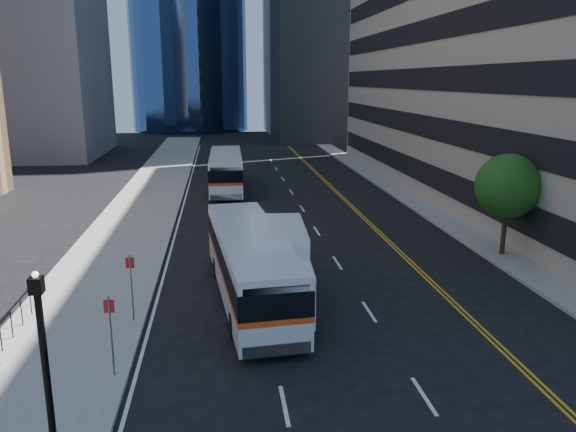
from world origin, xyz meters
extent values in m
plane|color=black|center=(0.00, 0.00, 0.00)|extent=(160.00, 160.00, 0.00)
cube|color=gray|center=(-10.50, 25.00, 0.07)|extent=(5.00, 90.00, 0.15)
cube|color=gray|center=(9.00, 25.00, 0.07)|extent=(2.00, 90.00, 0.15)
cylinder|color=#332114|center=(9.00, 8.00, 1.25)|extent=(0.24, 0.24, 2.20)
sphere|color=#164F19|center=(9.00, 8.00, 3.65)|extent=(3.20, 3.20, 3.20)
cylinder|color=black|center=(-9.00, -6.00, 2.25)|extent=(0.16, 0.16, 4.20)
cube|color=black|center=(-9.00, -6.00, 4.53)|extent=(0.28, 0.28, 0.36)
cube|color=silver|center=(-4.00, 3.76, 0.83)|extent=(3.45, 11.25, 1.01)
cube|color=#EE4916|center=(-4.00, 3.76, 1.43)|extent=(3.47, 11.27, 0.20)
cube|color=black|center=(-4.00, 3.76, 1.94)|extent=(3.47, 11.27, 0.83)
cube|color=silver|center=(-4.00, 3.76, 2.63)|extent=(3.45, 11.25, 0.46)
cylinder|color=black|center=(-4.76, 0.36, 0.46)|extent=(0.36, 0.94, 0.92)
cylinder|color=black|center=(-2.61, 0.56, 0.46)|extent=(0.36, 0.94, 0.92)
cylinder|color=black|center=(-5.36, 6.60, 0.46)|extent=(0.36, 0.94, 0.92)
cylinder|color=black|center=(-3.21, 6.81, 0.46)|extent=(0.36, 0.94, 0.92)
cube|color=white|center=(-4.65, 27.63, 0.85)|extent=(2.64, 11.42, 1.04)
cube|color=#E44215|center=(-4.65, 27.63, 1.47)|extent=(2.66, 11.44, 0.21)
cube|color=black|center=(-4.65, 27.63, 1.99)|extent=(2.66, 11.44, 0.85)
cube|color=white|center=(-4.65, 27.63, 2.70)|extent=(2.64, 11.42, 0.47)
cylinder|color=black|center=(-5.81, 24.23, 0.47)|extent=(0.30, 0.95, 0.95)
cylinder|color=black|center=(-3.59, 24.20, 0.47)|extent=(0.30, 0.95, 0.95)
cylinder|color=black|center=(-5.71, 30.69, 0.47)|extent=(0.30, 0.95, 0.95)
cylinder|color=black|center=(-3.49, 30.65, 0.47)|extent=(0.30, 0.95, 0.95)
cube|color=white|center=(-3.02, 0.82, 1.31)|extent=(2.28, 2.11, 1.90)
cube|color=black|center=(-3.06, -0.04, 1.68)|extent=(1.98, 0.16, 1.00)
cube|color=white|center=(-2.85, 3.99, 1.86)|extent=(2.40, 4.46, 2.36)
cube|color=black|center=(-2.90, 2.99, 0.50)|extent=(1.89, 6.06, 0.23)
cylinder|color=black|center=(-3.99, 0.69, 0.44)|extent=(0.30, 0.88, 0.87)
cylinder|color=black|center=(-2.06, 0.59, 0.44)|extent=(0.30, 0.88, 0.87)
cylinder|color=black|center=(-3.76, 5.22, 0.44)|extent=(0.30, 0.88, 0.87)
cylinder|color=black|center=(-1.82, 5.12, 0.44)|extent=(0.30, 0.88, 0.87)
camera|label=1|loc=(-5.06, -17.71, 8.76)|focal=35.00mm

